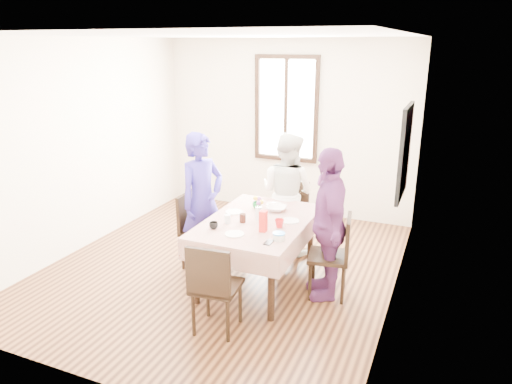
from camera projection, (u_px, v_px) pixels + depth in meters
ground at (223, 266)px, 5.78m from camera, size 4.50×4.50×0.00m
back_wall at (286, 128)px, 7.35m from camera, size 4.00×0.00×4.00m
right_wall at (402, 178)px, 4.63m from camera, size 0.00×4.50×4.50m
window_frame at (286, 109)px, 7.24m from camera, size 1.02×0.06×1.62m
window_pane at (286, 109)px, 7.25m from camera, size 0.90×0.02×1.50m
art_poster at (405, 152)px, 4.84m from camera, size 0.04×0.76×0.96m
dining_table at (258, 252)px, 5.29m from camera, size 0.96×1.45×0.75m
tablecloth at (258, 220)px, 5.18m from camera, size 1.08×1.57×0.01m
chair_left at (201, 231)px, 5.69m from camera, size 0.44×0.44×0.91m
chair_right at (329, 256)px, 5.01m from camera, size 0.49×0.49×0.91m
chair_far at (287, 217)px, 6.14m from camera, size 0.48×0.48×0.91m
chair_near at (217, 286)px, 4.40m from camera, size 0.46×0.46×0.91m
person_left at (202, 202)px, 5.57m from camera, size 0.60×0.71×1.66m
person_far at (287, 193)px, 6.03m from camera, size 0.88×0.76×1.56m
person_right at (328, 224)px, 4.91m from camera, size 0.74×1.04×1.64m
mug_black at (214, 225)px, 4.92m from camera, size 0.10×0.10×0.07m
mug_flag at (279, 223)px, 4.95m from camera, size 0.14×0.14×0.09m
mug_green at (257, 205)px, 5.54m from camera, size 0.14×0.14×0.08m
serving_bowl at (277, 209)px, 5.45m from camera, size 0.26×0.26×0.06m
juice_carton at (263, 221)px, 4.83m from camera, size 0.07×0.07×0.22m
butter_tub at (279, 237)px, 4.65m from camera, size 0.12×0.12×0.06m
jam_jar at (243, 218)px, 5.10m from camera, size 0.07×0.07×0.10m
drinking_glass at (227, 219)px, 5.08m from camera, size 0.07×0.07×0.10m
smartphone at (269, 242)px, 4.59m from camera, size 0.07×0.14×0.01m
flower_vase at (258, 213)px, 5.17m from camera, size 0.07×0.07×0.14m
plate_left at (234, 212)px, 5.41m from camera, size 0.20×0.20×0.01m
plate_right at (290, 221)px, 5.14m from camera, size 0.20×0.20×0.01m
plate_far at (275, 205)px, 5.65m from camera, size 0.20×0.20×0.01m
plate_near at (235, 234)px, 4.78m from camera, size 0.20×0.20×0.01m
butter_lid at (279, 233)px, 4.64m from camera, size 0.12×0.12×0.01m
flower_bunch at (258, 203)px, 5.14m from camera, size 0.09×0.09×0.10m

